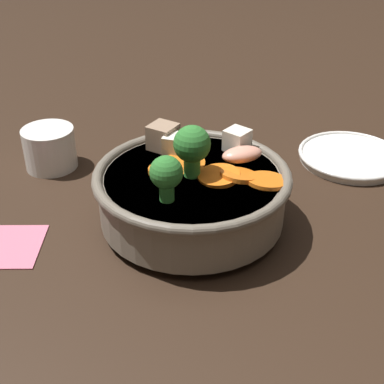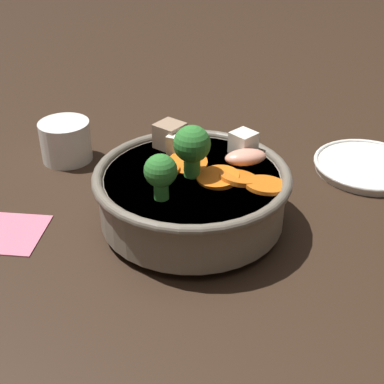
# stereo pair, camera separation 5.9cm
# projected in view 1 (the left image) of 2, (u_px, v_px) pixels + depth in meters

# --- Properties ---
(ground_plane) EXTENTS (3.00, 3.00, 0.00)m
(ground_plane) POSITION_uv_depth(u_px,v_px,m) (192.00, 223.00, 0.62)
(ground_plane) COLOR black
(stirfry_bowl) EXTENTS (0.22, 0.22, 0.12)m
(stirfry_bowl) POSITION_uv_depth(u_px,v_px,m) (192.00, 190.00, 0.59)
(stirfry_bowl) COLOR slate
(stirfry_bowl) RESTS_ON ground_plane
(side_saucer) EXTENTS (0.14, 0.14, 0.01)m
(side_saucer) POSITION_uv_depth(u_px,v_px,m) (350.00, 156.00, 0.74)
(side_saucer) COLOR white
(side_saucer) RESTS_ON ground_plane
(tea_cup) EXTENTS (0.07, 0.07, 0.06)m
(tea_cup) POSITION_uv_depth(u_px,v_px,m) (50.00, 148.00, 0.72)
(tea_cup) COLOR white
(tea_cup) RESTS_ON ground_plane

